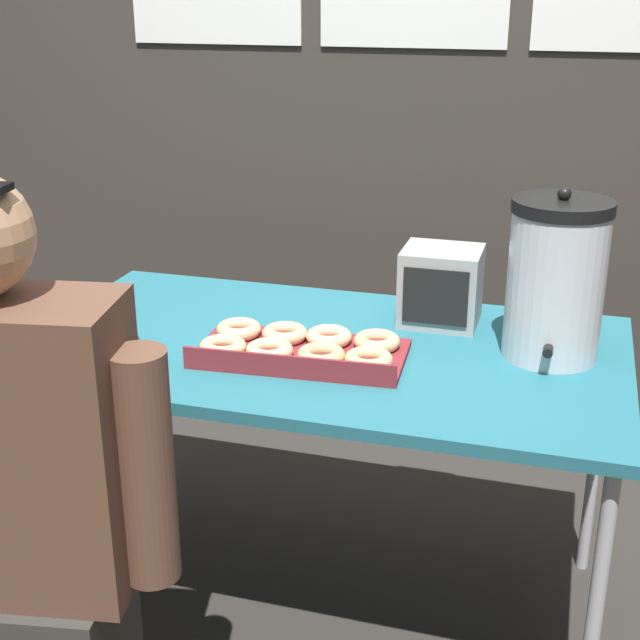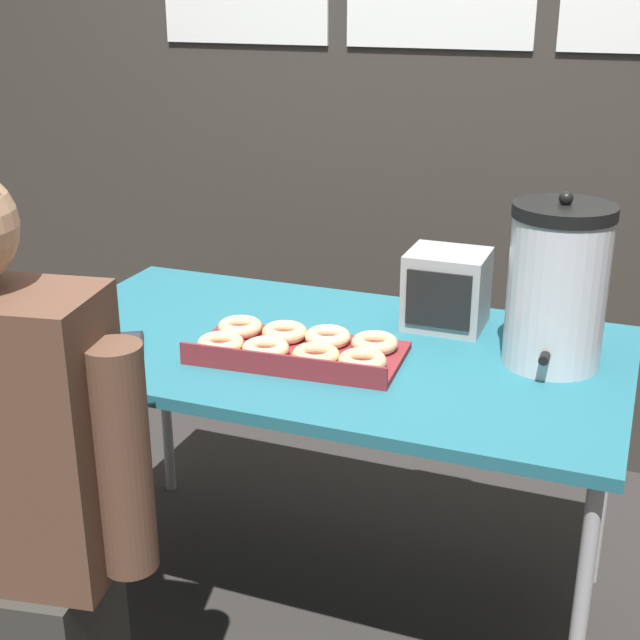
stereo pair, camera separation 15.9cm
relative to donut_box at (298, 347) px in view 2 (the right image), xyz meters
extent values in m
plane|color=#2D2B28|center=(0.03, 0.09, -0.76)|extent=(12.00, 12.00, 0.00)
cube|color=#38332D|center=(0.03, 1.13, 0.45)|extent=(6.00, 0.10, 2.42)
cube|color=#236675|center=(0.03, 0.09, -0.04)|extent=(1.41, 0.78, 0.03)
cylinder|color=#ADADB2|center=(-0.63, -0.25, -0.40)|extent=(0.03, 0.03, 0.71)
cylinder|color=#ADADB2|center=(0.68, -0.25, -0.40)|extent=(0.03, 0.03, 0.71)
cylinder|color=#ADADB2|center=(-0.63, 0.43, -0.40)|extent=(0.03, 0.03, 0.71)
cylinder|color=#ADADB2|center=(0.68, 0.43, -0.40)|extent=(0.03, 0.03, 0.71)
cube|color=maroon|center=(0.00, 0.00, -0.01)|extent=(0.49, 0.28, 0.02)
cube|color=maroon|center=(0.01, -0.12, 0.01)|extent=(0.47, 0.04, 0.04)
torus|color=#E4B683|center=(-0.16, -0.06, 0.01)|extent=(0.13, 0.13, 0.03)
torus|color=#EDBF8C|center=(-0.06, -0.05, 0.01)|extent=(0.15, 0.15, 0.03)
torus|color=tan|center=(0.06, -0.05, 0.01)|extent=(0.15, 0.15, 0.03)
torus|color=#DFB17E|center=(0.17, -0.04, 0.01)|extent=(0.12, 0.12, 0.03)
torus|color=#E6B885|center=(-0.17, 0.05, 0.01)|extent=(0.11, 0.11, 0.03)
torus|color=#E3B582|center=(-0.06, 0.05, 0.01)|extent=(0.14, 0.14, 0.03)
torus|color=#EDBF8C|center=(0.05, 0.06, 0.01)|extent=(0.14, 0.14, 0.03)
torus|color=#E1B380|center=(0.16, 0.07, 0.01)|extent=(0.15, 0.15, 0.03)
cylinder|color=silver|center=(0.54, 0.17, 0.15)|extent=(0.21, 0.21, 0.34)
cylinder|color=black|center=(0.54, 0.17, 0.33)|extent=(0.22, 0.22, 0.03)
sphere|color=black|center=(0.54, 0.17, 0.35)|extent=(0.03, 0.03, 0.03)
cylinder|color=black|center=(0.54, 0.06, 0.04)|extent=(0.02, 0.05, 0.02)
cube|color=black|center=(-0.40, -0.09, -0.02)|extent=(0.14, 0.16, 0.01)
cube|color=#2D333D|center=(-0.40, -0.09, -0.01)|extent=(0.12, 0.14, 0.00)
cube|color=#9E9E9E|center=(0.27, 0.31, 0.07)|extent=(0.19, 0.17, 0.19)
cube|color=black|center=(0.27, 0.23, 0.07)|extent=(0.16, 0.01, 0.14)
cylinder|color=brown|center=(-0.11, -0.55, -0.02)|extent=(0.10, 0.10, 0.45)
camera|label=1|loc=(0.57, -1.78, 0.78)|focal=50.00mm
camera|label=2|loc=(0.72, -1.73, 0.78)|focal=50.00mm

